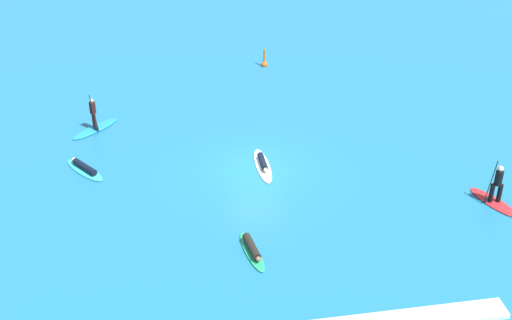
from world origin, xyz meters
The scene contains 7 objects.
ground_plane centered at (0.00, 0.00, 0.00)m, with size 120.00×120.00×0.00m, color #1E6B93.
surfer_on_white_board centered at (0.36, 0.18, 0.12)m, with size 0.67×3.15×0.38m.
surfer_on_blue_board centered at (-7.61, 5.25, 0.40)m, with size 2.68×2.56×2.07m.
surfer_on_teal_board centered at (-7.98, 1.16, 0.14)m, with size 2.18×2.59×0.40m.
surfer_on_red_board centered at (9.81, -4.50, 0.52)m, with size 1.69×2.75×2.11m.
surfer_on_green_board centered at (-1.19, -6.18, 0.17)m, with size 0.96×2.69×0.44m.
marker_buoy centered at (2.52, 11.94, 0.19)m, with size 0.39×0.39×1.21m.
Camera 1 is at (-4.64, -27.80, 17.45)m, focal length 49.24 mm.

